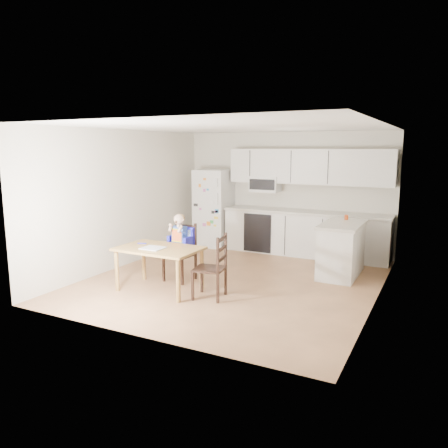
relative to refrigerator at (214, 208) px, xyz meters
name	(u,v)px	position (x,y,z in m)	size (l,w,h in m)	color
room	(247,202)	(1.55, -1.67, 0.40)	(4.52, 5.01, 2.51)	brown
refrigerator	(214,208)	(0.00, 0.00, 0.00)	(0.72, 0.70, 1.70)	silver
kitchen_run	(305,212)	(2.05, 0.09, 0.03)	(3.37, 0.62, 2.15)	silver
kitchen_island	(341,249)	(3.06, -1.05, -0.39)	(0.65, 1.24, 0.91)	silver
red_cup	(346,217)	(3.04, -0.66, 0.11)	(0.07, 0.07, 0.09)	#C24010
dining_table	(159,253)	(0.74, -3.14, -0.27)	(1.26, 0.81, 0.67)	olive
napkin	(153,248)	(0.70, -3.23, -0.17)	(0.33, 0.28, 0.01)	#B4B4B9
toddler_spoon	(141,243)	(0.34, -3.05, -0.17)	(0.02, 0.02, 0.12)	#2121B9
chair_booster	(181,240)	(0.75, -2.53, -0.18)	(0.44, 0.44, 1.11)	black
chair_side	(216,263)	(1.69, -3.08, -0.31)	(0.49, 0.49, 0.95)	black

